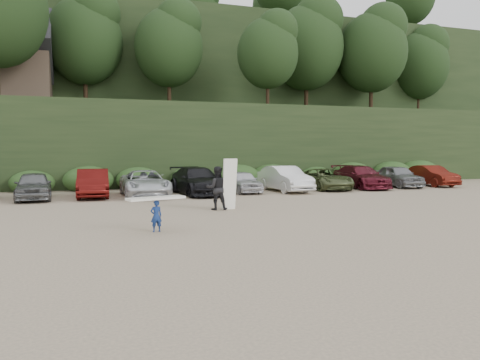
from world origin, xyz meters
name	(u,v)px	position (x,y,z in m)	size (l,w,h in m)	color
ground	(241,219)	(0.00, 0.00, 0.00)	(120.00, 120.00, 0.00)	tan
hillside_backdrop	(133,71)	(-0.26, 35.93, 11.22)	(90.00, 41.50, 28.00)	black
parked_cars	(177,182)	(-0.54, 10.05, 0.75)	(39.85, 6.17, 1.61)	#A5A5A9
child_surfer	(156,208)	(-3.59, -1.79, 0.79)	(2.01, 1.04, 1.16)	navy
adult_surfer	(218,188)	(-0.13, 2.80, 0.99)	(1.43, 0.91, 2.29)	black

